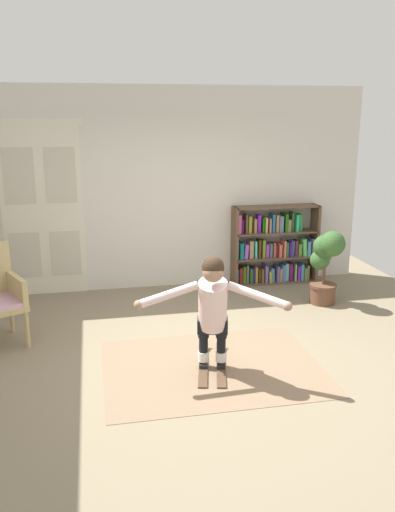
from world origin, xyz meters
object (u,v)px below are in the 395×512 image
Objects in this scene: bookshelf at (273,248)px; potted_plant at (326,260)px; skis_pair at (212,364)px; person_skier at (213,304)px.

bookshelf reaches higher than potted_plant.
skis_pair is 0.66× the size of person_skier.
skis_pair is at bearing -120.95° from bookshelf.
person_skier is (-1.57, -2.71, 0.20)m from bookshelf.
skis_pair is (-1.92, -1.55, -0.59)m from potted_plant.
bookshelf is at bearing 59.96° from person_skier.
skis_pair is 0.73m from person_skier.
bookshelf is 1.38× the size of skis_pair.
bookshelf is 1.08m from potted_plant.
bookshelf is 1.28× the size of potted_plant.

